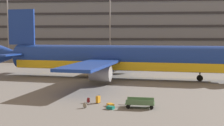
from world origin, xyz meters
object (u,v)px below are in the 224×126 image
object	(u,v)px
airliner	(113,59)
suitcase_laid_flat	(110,105)
suitcase_black	(98,99)
backpack_orange	(85,106)
backpack_purple	(88,100)
suitcase_red	(110,108)
baggage_cart	(140,103)

from	to	relation	value
airliner	suitcase_laid_flat	xyz separation A→B (m)	(1.31, -18.27, -2.87)
suitcase_black	airliner	bearing A→B (deg)	90.03
suitcase_black	backpack_orange	bearing A→B (deg)	-114.31
airliner	suitcase_black	world-z (taller)	airliner
backpack_orange	backpack_purple	distance (m)	2.10
airliner	backpack_purple	size ratio (longest dim) A/B	70.22
suitcase_red	baggage_cart	bearing A→B (deg)	16.23
backpack_orange	airliner	bearing A→B (deg)	87.25
airliner	suitcase_laid_flat	size ratio (longest dim) A/B	47.93
airliner	suitcase_red	distance (m)	19.59
suitcase_red	suitcase_laid_flat	bearing A→B (deg)	95.56
suitcase_black	backpack_purple	size ratio (longest dim) A/B	1.47
suitcase_black	backpack_purple	world-z (taller)	suitcase_black
airliner	backpack_orange	xyz separation A→B (m)	(-0.92, -19.18, -2.76)
suitcase_laid_flat	backpack_purple	bearing A→B (deg)	152.30
suitcase_black	baggage_cart	world-z (taller)	suitcase_black
suitcase_red	baggage_cart	world-z (taller)	baggage_cart
suitcase_laid_flat	suitcase_red	world-z (taller)	suitcase_red
suitcase_laid_flat	baggage_cart	size ratio (longest dim) A/B	0.25
backpack_purple	baggage_cart	size ratio (longest dim) A/B	0.17
suitcase_red	suitcase_black	size ratio (longest dim) A/B	0.93
baggage_cart	suitcase_black	bearing A→B (deg)	160.11
suitcase_laid_flat	backpack_orange	xyz separation A→B (m)	(-2.23, -0.91, 0.11)
suitcase_black	backpack_orange	size ratio (longest dim) A/B	1.55
airliner	backpack_purple	xyz separation A→B (m)	(-0.96, -17.08, -2.74)
suitcase_red	suitcase_black	distance (m)	2.63
backpack_orange	backpack_purple	bearing A→B (deg)	90.99
suitcase_red	airliner	bearing A→B (deg)	94.17
suitcase_red	backpack_purple	world-z (taller)	backpack_purple
suitcase_laid_flat	baggage_cart	distance (m)	2.75
backpack_orange	baggage_cart	world-z (taller)	baggage_cart
airliner	suitcase_red	world-z (taller)	airliner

